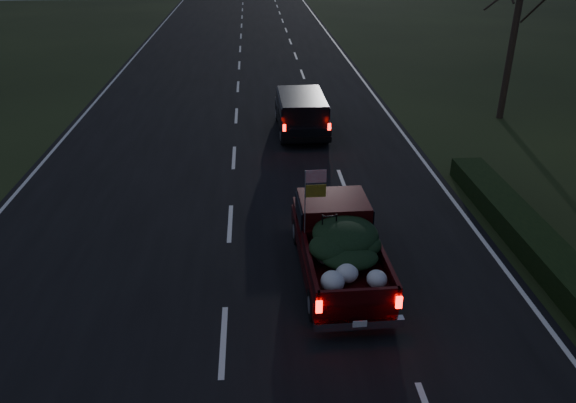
{
  "coord_description": "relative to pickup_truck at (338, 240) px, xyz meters",
  "views": [
    {
      "loc": [
        0.72,
        -8.97,
        7.53
      ],
      "look_at": [
        1.55,
        3.67,
        1.3
      ],
      "focal_mm": 35.0,
      "sensor_mm": 36.0,
      "label": 1
    }
  ],
  "objects": [
    {
      "name": "hedge_row",
      "position": [
        5.15,
        0.67,
        -0.61
      ],
      "size": [
        1.0,
        10.0,
        0.6
      ],
      "primitive_type": "cube",
      "color": "black",
      "rests_on": "ground"
    },
    {
      "name": "pickup_truck",
      "position": [
        0.0,
        0.0,
        0.0
      ],
      "size": [
        1.89,
        4.66,
        2.42
      ],
      "rotation": [
        0.0,
        0.0,
        0.03
      ],
      "color": "#340708",
      "rests_on": "ground"
    },
    {
      "name": "ground",
      "position": [
        -2.65,
        -2.33,
        -0.91
      ],
      "size": [
        120.0,
        120.0,
        0.0
      ],
      "primitive_type": "plane",
      "color": "black",
      "rests_on": "ground"
    },
    {
      "name": "road_asphalt",
      "position": [
        -2.65,
        -2.33,
        -0.9
      ],
      "size": [
        14.0,
        120.0,
        0.02
      ],
      "primitive_type": "cube",
      "color": "black",
      "rests_on": "ground"
    },
    {
      "name": "lead_suv",
      "position": [
        0.02,
        10.28,
        0.05
      ],
      "size": [
        1.9,
        4.44,
        1.27
      ],
      "rotation": [
        0.0,
        0.0,
        0.01
      ],
      "color": "black",
      "rests_on": "ground"
    }
  ]
}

